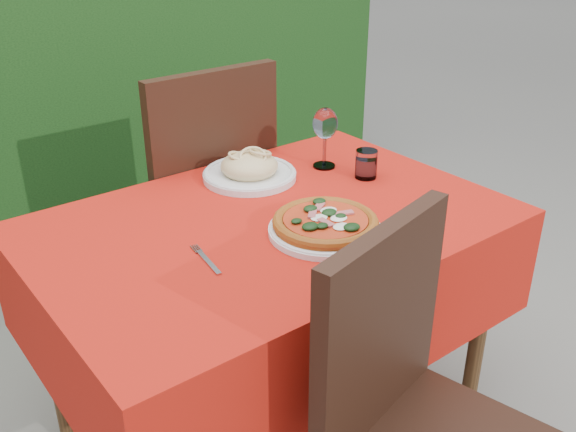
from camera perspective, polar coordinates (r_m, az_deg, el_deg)
ground at (r=2.17m, az=-1.29°, el=-18.12°), size 60.00×60.00×0.00m
hedge at (r=3.01m, az=-19.93°, el=13.26°), size 3.20×0.55×1.78m
dining_table at (r=1.80m, az=-1.48°, el=-4.49°), size 1.26×0.86×0.75m
chair_near at (r=1.44m, az=11.46°, el=-16.81°), size 0.52×0.52×0.96m
chair_far at (r=2.29m, az=-7.80°, el=2.32°), size 0.47×0.47×1.05m
pizza_plate at (r=1.64m, az=3.34°, el=-0.78°), size 0.34×0.34×0.06m
pasta_plate at (r=1.97m, az=-3.44°, el=4.13°), size 0.29×0.29×0.08m
water_glass at (r=1.99m, az=6.96°, el=4.49°), size 0.07×0.07×0.09m
wine_glass at (r=2.02m, az=3.32°, el=8.00°), size 0.08×0.08×0.20m
fork at (r=1.53m, az=-7.07°, el=-4.10°), size 0.05×0.17×0.00m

